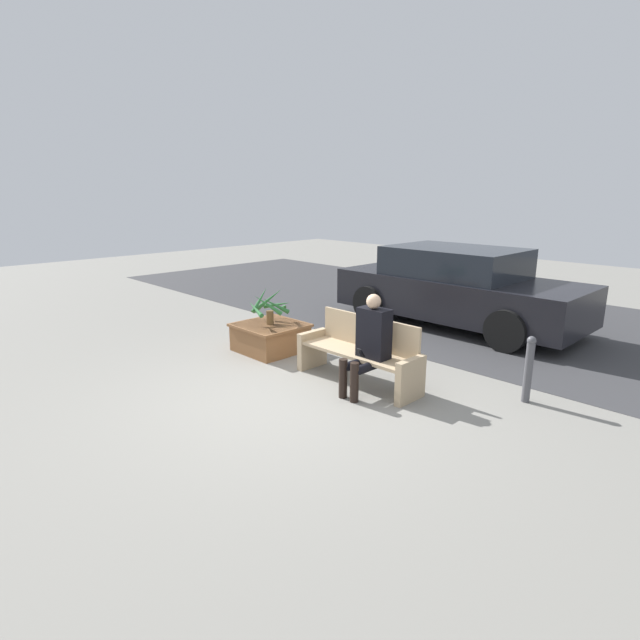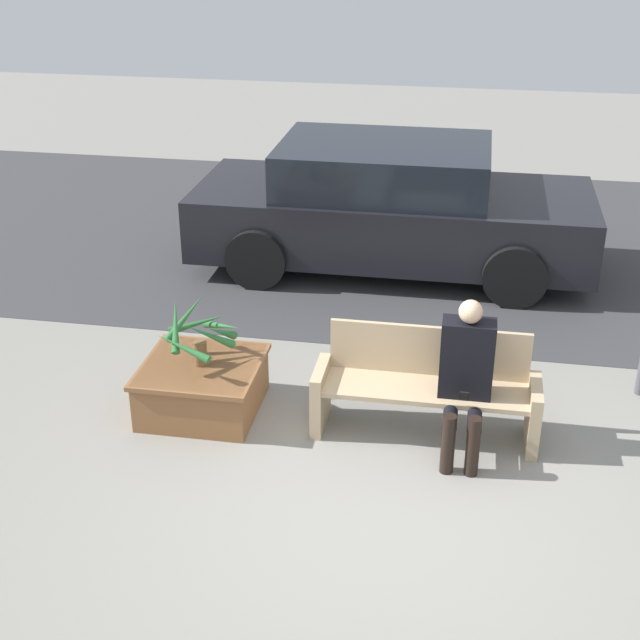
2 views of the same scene
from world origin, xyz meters
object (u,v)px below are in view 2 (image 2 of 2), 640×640
object	(u,v)px
planter_box	(202,385)
parked_car	(390,207)
bench	(426,387)
potted_plant	(199,333)
person_seated	(466,373)

from	to	relation	value
planter_box	parked_car	bearing A→B (deg)	71.05
bench	potted_plant	bearing A→B (deg)	179.88
bench	planter_box	distance (m)	1.85
planter_box	potted_plant	size ratio (longest dim) A/B	1.42
planter_box	potted_plant	world-z (taller)	potted_plant
bench	potted_plant	distance (m)	1.87
bench	planter_box	bearing A→B (deg)	-179.87
person_seated	potted_plant	distance (m)	2.15
person_seated	potted_plant	xyz separation A→B (m)	(-2.14, 0.19, 0.06)
person_seated	parked_car	distance (m)	3.76
potted_plant	parked_car	xyz separation A→B (m)	(1.18, 3.44, -0.00)
person_seated	parked_car	bearing A→B (deg)	104.77
potted_plant	parked_car	bearing A→B (deg)	71.04
bench	person_seated	xyz separation A→B (m)	(0.30, -0.19, 0.25)
potted_plant	planter_box	bearing A→B (deg)	-105.82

